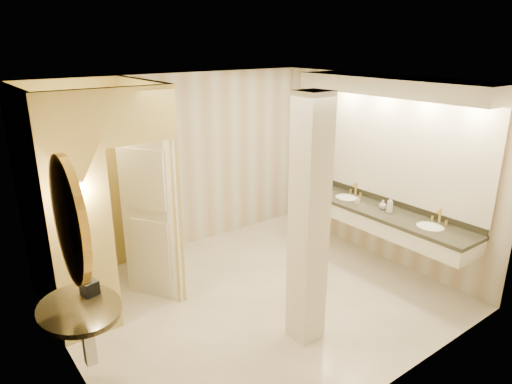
% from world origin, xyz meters
% --- Properties ---
extents(floor, '(4.50, 4.50, 0.00)m').
position_xyz_m(floor, '(0.00, 0.00, 0.00)').
color(floor, white).
rests_on(floor, ground).
extents(ceiling, '(4.50, 4.50, 0.00)m').
position_xyz_m(ceiling, '(0.00, 0.00, 2.70)').
color(ceiling, silver).
rests_on(ceiling, wall_back).
extents(wall_back, '(4.50, 0.02, 2.70)m').
position_xyz_m(wall_back, '(0.00, 2.00, 1.35)').
color(wall_back, beige).
rests_on(wall_back, floor).
extents(wall_front, '(4.50, 0.02, 2.70)m').
position_xyz_m(wall_front, '(0.00, -2.00, 1.35)').
color(wall_front, beige).
rests_on(wall_front, floor).
extents(wall_left, '(0.02, 4.00, 2.70)m').
position_xyz_m(wall_left, '(-2.25, 0.00, 1.35)').
color(wall_left, beige).
rests_on(wall_left, floor).
extents(wall_right, '(0.02, 4.00, 2.70)m').
position_xyz_m(wall_right, '(2.25, 0.00, 1.35)').
color(wall_right, beige).
rests_on(wall_right, floor).
extents(toilet_closet, '(1.50, 1.55, 2.70)m').
position_xyz_m(toilet_closet, '(-1.13, 0.97, 1.39)').
color(toilet_closet, '#E0CD75').
rests_on(toilet_closet, floor).
extents(wall_sconce, '(0.14, 0.14, 0.42)m').
position_xyz_m(wall_sconce, '(-1.93, 0.43, 1.73)').
color(wall_sconce, gold).
rests_on(wall_sconce, toilet_closet).
extents(vanity, '(0.75, 2.83, 2.09)m').
position_xyz_m(vanity, '(1.98, -0.40, 1.63)').
color(vanity, white).
rests_on(vanity, floor).
extents(console_shelf, '(0.90, 0.90, 1.90)m').
position_xyz_m(console_shelf, '(-2.21, -0.29, 1.34)').
color(console_shelf, black).
rests_on(console_shelf, floor).
extents(pillar, '(0.31, 0.31, 2.70)m').
position_xyz_m(pillar, '(-0.04, -0.93, 1.35)').
color(pillar, white).
rests_on(pillar, floor).
extents(tissue_box, '(0.17, 0.17, 0.14)m').
position_xyz_m(tissue_box, '(-2.08, -0.14, 0.94)').
color(tissue_box, black).
rests_on(tissue_box, console_shelf).
extents(toilet, '(0.44, 0.69, 0.67)m').
position_xyz_m(toilet, '(-1.56, 1.75, 0.34)').
color(toilet, white).
rests_on(toilet, floor).
extents(soap_bottle_a, '(0.06, 0.06, 0.12)m').
position_xyz_m(soap_bottle_a, '(1.86, 0.02, 0.93)').
color(soap_bottle_a, beige).
rests_on(soap_bottle_a, vanity).
extents(soap_bottle_b, '(0.13, 0.13, 0.13)m').
position_xyz_m(soap_bottle_b, '(1.97, -0.34, 0.94)').
color(soap_bottle_b, silver).
rests_on(soap_bottle_b, vanity).
extents(soap_bottle_c, '(0.09, 0.10, 0.23)m').
position_xyz_m(soap_bottle_c, '(1.94, -0.48, 0.99)').
color(soap_bottle_c, '#C6B28C').
rests_on(soap_bottle_c, vanity).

